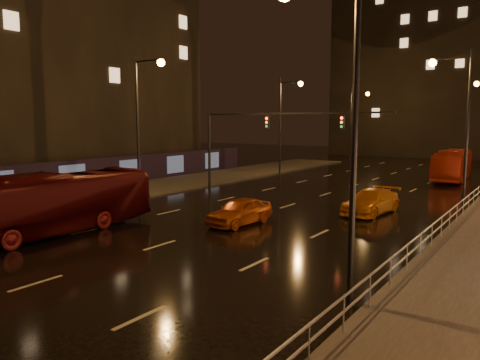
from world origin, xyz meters
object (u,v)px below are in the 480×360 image
object	(u,v)px
bus_red	(53,204)
bus_curb	(453,165)
taxi_far	(371,201)
pedestrian_c	(43,184)
taxi_near	(240,211)

from	to	relation	value
bus_red	bus_curb	xyz separation A→B (m)	(12.14, 34.31, -0.07)
taxi_far	pedestrian_c	distance (m)	22.19
bus_curb	bus_red	bearing A→B (deg)	-112.18
bus_red	pedestrian_c	world-z (taller)	bus_red
bus_red	taxi_far	world-z (taller)	bus_red
taxi_far	bus_curb	bearing A→B (deg)	93.35
taxi_far	pedestrian_c	world-z (taller)	pedestrian_c
taxi_near	pedestrian_c	distance (m)	15.85
taxi_near	bus_curb	bearing A→B (deg)	82.17
bus_curb	pedestrian_c	bearing A→B (deg)	-129.69
bus_red	bus_curb	size ratio (longest dim) A/B	1.05
taxi_near	taxi_far	bearing A→B (deg)	59.56
bus_curb	taxi_near	xyz separation A→B (m)	(-5.80, -27.41, -0.71)
taxi_far	pedestrian_c	size ratio (longest dim) A/B	2.54
bus_curb	pedestrian_c	size ratio (longest dim) A/B	5.24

